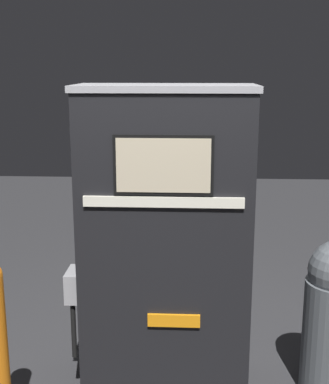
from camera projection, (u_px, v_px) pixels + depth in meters
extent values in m
cube|color=black|center=(165.00, 310.00, 3.54)|extent=(1.07, 0.50, 1.04)
cube|color=black|center=(166.00, 165.00, 3.32)|extent=(1.07, 0.50, 0.90)
cube|color=#99999E|center=(166.00, 88.00, 3.21)|extent=(1.10, 0.53, 0.04)
cube|color=black|center=(163.00, 165.00, 3.06)|extent=(0.58, 0.01, 0.35)
cube|color=beige|center=(163.00, 166.00, 3.05)|extent=(0.54, 0.01, 0.31)
cube|color=silver|center=(163.00, 202.00, 3.11)|extent=(0.94, 0.02, 0.06)
cube|color=orange|center=(174.00, 321.00, 3.27)|extent=(0.32, 0.02, 0.08)
cube|color=#99999E|center=(74.00, 284.00, 3.43)|extent=(0.09, 0.22, 0.19)
cylinder|color=black|center=(74.00, 330.00, 3.42)|extent=(0.03, 0.03, 0.37)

